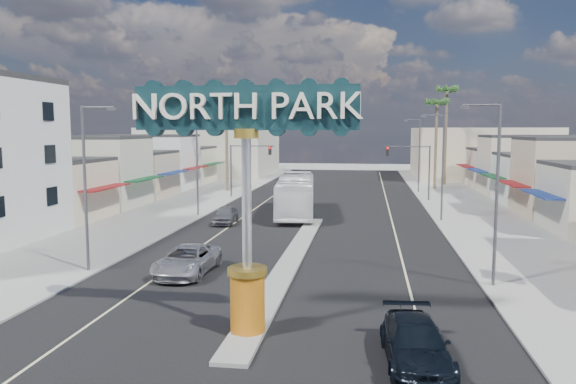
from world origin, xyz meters
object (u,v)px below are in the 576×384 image
(traffic_signal_right, at_px, (412,162))
(streetlight_l_far, at_px, (250,151))
(gateway_sign, at_px, (246,179))
(palm_left_far, at_px, (226,99))
(car_parked_left, at_px, (225,215))
(streetlight_l_near, at_px, (88,180))
(palm_right_far, at_px, (447,95))
(palm_right_mid, at_px, (437,107))
(suv_left, at_px, (187,260))
(traffic_signal_left, at_px, (247,160))
(streetlight_r_near, at_px, (494,185))
(suv_right, at_px, (416,344))
(city_bus, at_px, (296,195))
(streetlight_l_mid, at_px, (199,160))
(streetlight_r_mid, at_px, (441,162))
(streetlight_r_far, at_px, (418,152))

(traffic_signal_right, xyz_separation_m, streetlight_l_far, (-19.62, 8.01, 0.79))
(gateway_sign, xyz_separation_m, palm_left_far, (-13.00, 48.02, 5.57))
(palm_left_far, height_order, car_parked_left, palm_left_far)
(streetlight_l_near, distance_m, palm_right_far, 58.35)
(palm_right_mid, xyz_separation_m, suv_left, (-18.12, -45.67, -9.84))
(streetlight_l_near, xyz_separation_m, streetlight_l_far, (0.00, 42.00, 0.00))
(traffic_signal_left, xyz_separation_m, palm_right_far, (24.18, 18.01, 8.11))
(streetlight_r_near, height_order, car_parked_left, streetlight_r_near)
(palm_left_far, height_order, suv_left, palm_left_far)
(suv_right, bearing_deg, palm_left_far, 106.94)
(streetlight_l_far, xyz_separation_m, palm_left_far, (-2.57, -2.00, 6.43))
(car_parked_left, xyz_separation_m, city_bus, (5.18, 5.35, 1.13))
(streetlight_l_mid, distance_m, palm_left_far, 21.16)
(streetlight_r_near, xyz_separation_m, streetlight_r_mid, (0.00, 20.00, 0.00))
(streetlight_r_near, distance_m, palm_right_mid, 46.40)
(traffic_signal_right, height_order, car_parked_left, traffic_signal_right)
(city_bus, bearing_deg, car_parked_left, -139.60)
(traffic_signal_right, bearing_deg, palm_left_far, 164.85)
(palm_left_far, bearing_deg, streetlight_l_mid, -82.69)
(streetlight_l_mid, relative_size, streetlight_r_near, 1.00)
(streetlight_l_near, distance_m, palm_right_mid, 51.92)
(gateway_sign, distance_m, suv_left, 11.07)
(traffic_signal_left, xyz_separation_m, palm_right_mid, (22.18, 12.01, 6.33))
(gateway_sign, relative_size, suv_left, 1.67)
(streetlight_r_mid, xyz_separation_m, city_bus, (-12.43, 1.83, -3.21))
(gateway_sign, height_order, streetlight_r_mid, gateway_sign)
(streetlight_r_near, bearing_deg, streetlight_l_mid, 136.21)
(traffic_signal_left, bearing_deg, streetlight_r_mid, -35.50)
(suv_left, bearing_deg, city_bus, 83.43)
(streetlight_l_mid, relative_size, palm_right_far, 0.64)
(streetlight_l_mid, relative_size, car_parked_left, 2.10)
(palm_left_far, bearing_deg, city_bus, -58.80)
(streetlight_r_far, bearing_deg, suv_right, -94.83)
(suv_left, bearing_deg, streetlight_r_mid, 53.35)
(palm_left_far, bearing_deg, streetlight_r_far, 4.88)
(streetlight_l_far, bearing_deg, city_bus, -67.31)
(palm_right_mid, bearing_deg, streetlight_r_near, -93.19)
(streetlight_r_far, height_order, palm_right_mid, palm_right_mid)
(streetlight_l_mid, distance_m, streetlight_r_far, 30.32)
(suv_right, bearing_deg, streetlight_l_mid, 114.92)
(gateway_sign, relative_size, streetlight_l_mid, 1.02)
(streetlight_l_mid, height_order, palm_right_mid, palm_right_mid)
(traffic_signal_right, height_order, suv_left, traffic_signal_right)
(gateway_sign, bearing_deg, streetlight_r_near, 37.55)
(traffic_signal_left, relative_size, streetlight_r_near, 0.67)
(city_bus, bearing_deg, streetlight_r_mid, -13.93)
(streetlight_r_near, distance_m, city_bus, 25.33)
(streetlight_r_mid, relative_size, suv_right, 1.79)
(streetlight_r_near, distance_m, suv_left, 16.14)
(streetlight_l_far, distance_m, suv_right, 54.60)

